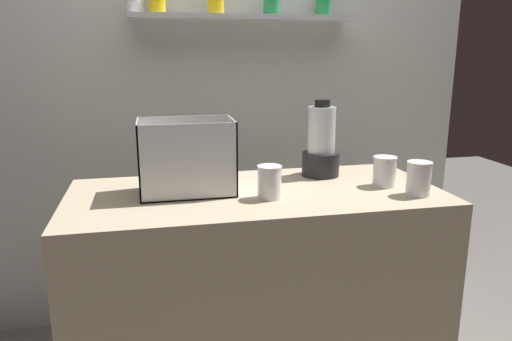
{
  "coord_description": "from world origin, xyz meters",
  "views": [
    {
      "loc": [
        -0.37,
        -1.72,
        1.42
      ],
      "look_at": [
        0.0,
        0.0,
        0.98
      ],
      "focal_mm": 34.07,
      "sensor_mm": 36.0,
      "label": 1
    }
  ],
  "objects_px": {
    "blender_pitcher": "(321,146)",
    "juice_cup_carrot_left": "(384,173)",
    "carrot_display_bin": "(186,170)",
    "juice_cup_beet_far_left": "(269,184)",
    "juice_cup_carrot_middle": "(419,181)"
  },
  "relations": [
    {
      "from": "juice_cup_carrot_left",
      "to": "carrot_display_bin",
      "type": "bearing_deg",
      "value": 174.75
    },
    {
      "from": "juice_cup_beet_far_left",
      "to": "juice_cup_carrot_left",
      "type": "relative_size",
      "value": 1.02
    },
    {
      "from": "carrot_display_bin",
      "to": "juice_cup_carrot_middle",
      "type": "relative_size",
      "value": 2.76
    },
    {
      "from": "carrot_display_bin",
      "to": "juice_cup_beet_far_left",
      "type": "relative_size",
      "value": 2.88
    },
    {
      "from": "carrot_display_bin",
      "to": "juice_cup_beet_far_left",
      "type": "bearing_deg",
      "value": -25.24
    },
    {
      "from": "juice_cup_beet_far_left",
      "to": "blender_pitcher",
      "type": "bearing_deg",
      "value": 43.47
    },
    {
      "from": "carrot_display_bin",
      "to": "blender_pitcher",
      "type": "height_order",
      "value": "blender_pitcher"
    },
    {
      "from": "blender_pitcher",
      "to": "juice_cup_carrot_left",
      "type": "relative_size",
      "value": 2.74
    },
    {
      "from": "juice_cup_carrot_left",
      "to": "juice_cup_beet_far_left",
      "type": "bearing_deg",
      "value": -172.34
    },
    {
      "from": "carrot_display_bin",
      "to": "juice_cup_carrot_left",
      "type": "xyz_separation_m",
      "value": [
        0.76,
        -0.07,
        -0.04
      ]
    },
    {
      "from": "blender_pitcher",
      "to": "juice_cup_carrot_middle",
      "type": "relative_size",
      "value": 2.56
    },
    {
      "from": "blender_pitcher",
      "to": "juice_cup_carrot_left",
      "type": "bearing_deg",
      "value": -48.34
    },
    {
      "from": "juice_cup_carrot_left",
      "to": "juice_cup_carrot_middle",
      "type": "bearing_deg",
      "value": -65.07
    },
    {
      "from": "juice_cup_beet_far_left",
      "to": "juice_cup_carrot_middle",
      "type": "relative_size",
      "value": 0.96
    },
    {
      "from": "blender_pitcher",
      "to": "juice_cup_carrot_left",
      "type": "height_order",
      "value": "blender_pitcher"
    }
  ]
}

